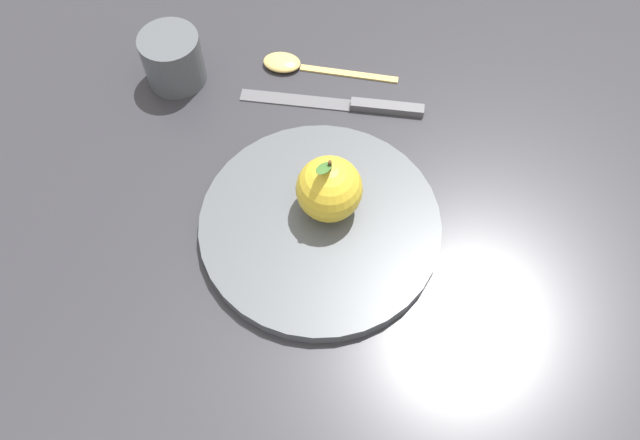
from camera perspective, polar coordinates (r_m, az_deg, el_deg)
ground_plane at (r=0.71m, az=-0.58°, el=1.03°), size 2.40×2.40×0.00m
dinner_plate at (r=0.69m, az=-0.00°, el=-0.43°), size 0.26×0.26×0.02m
apple at (r=0.66m, az=0.83°, el=2.79°), size 0.07×0.07×0.09m
cup at (r=0.82m, az=-12.93°, el=14.11°), size 0.07×0.07×0.07m
knife at (r=0.79m, az=2.59°, el=10.31°), size 0.16×0.18×0.01m
spoon at (r=0.83m, az=-2.09°, el=13.70°), size 0.12×0.15×0.01m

